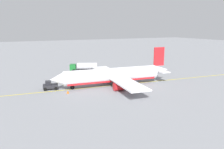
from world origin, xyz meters
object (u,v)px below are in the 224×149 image
fuel_tanker (84,67)px  refueling_worker (102,71)px  safety_cone_nose (68,92)px  pushback_tug (50,86)px  airplane (114,75)px

fuel_tanker → refueling_worker: fuel_tanker is taller
safety_cone_nose → refueling_worker: bearing=-133.3°
fuel_tanker → pushback_tug: fuel_tanker is taller
fuel_tanker → airplane: bearing=93.0°
airplane → refueling_worker: bearing=-101.6°
fuel_tanker → refueling_worker: size_ratio=5.99×
airplane → safety_cone_nose: airplane is taller
safety_cone_nose → pushback_tug: bearing=-58.9°
fuel_tanker → pushback_tug: size_ratio=2.62×
fuel_tanker → safety_cone_nose: 25.40m
pushback_tug → refueling_worker: 22.58m
pushback_tug → safety_cone_nose: (-3.12, 5.17, -0.66)m
fuel_tanker → pushback_tug: 22.86m
pushback_tug → refueling_worker: (-19.19, -11.89, -0.19)m
safety_cone_nose → airplane: bearing=-172.2°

